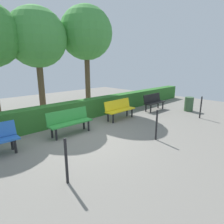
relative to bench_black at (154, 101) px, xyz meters
name	(u,v)px	position (x,y,z in m)	size (l,w,h in m)	color
ground_plane	(85,137)	(4.96, 0.57, -0.48)	(20.22, 20.22, 0.00)	gray
bench_black	(154,101)	(0.00, 0.00, 0.00)	(1.45, 0.46, 0.86)	black
bench_yellow	(119,108)	(2.54, -0.12, 0.00)	(1.57, 0.50, 0.86)	yellow
bench_green	(70,121)	(5.14, -0.06, 0.00)	(1.60, 0.48, 0.86)	#2D8C38
hedge_row	(81,110)	(3.79, -1.31, -0.06)	(16.22, 0.56, 0.84)	#2D6B28
tree_near	(86,34)	(2.20, -2.83, 3.43)	(2.69, 2.69, 5.28)	brown
tree_mid	(37,38)	(4.61, -3.30, 3.04)	(2.64, 2.64, 4.87)	brown
railing_post_near	(201,107)	(-0.18, 2.37, 0.02)	(0.06, 0.06, 1.00)	black
railing_post_mid	(156,125)	(3.44, 2.37, 0.02)	(0.06, 0.06, 1.00)	black
railing_post_far	(66,161)	(6.74, 2.37, 0.02)	(0.06, 0.06, 1.00)	black
trash_bin	(189,104)	(-1.15, 1.41, -0.11)	(0.44, 0.44, 0.73)	#385938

